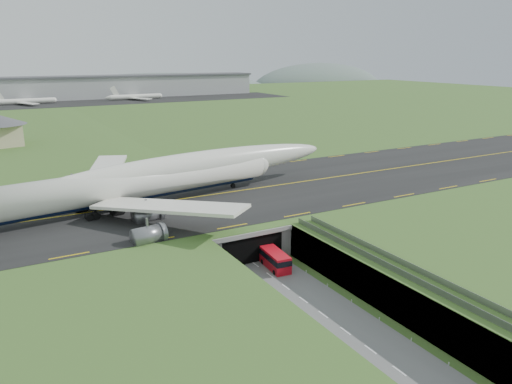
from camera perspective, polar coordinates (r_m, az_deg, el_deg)
ground at (r=83.55m, az=2.30°, el=-10.12°), size 900.00×900.00×0.00m
airfield_deck at (r=82.30m, az=2.33°, el=-8.24°), size 800.00×800.00×6.00m
trench_road at (r=77.88m, az=5.22°, el=-12.11°), size 12.00×75.00×0.20m
taxiway at (r=109.13m, az=-6.66°, el=-0.57°), size 800.00×44.00×0.18m
tunnel_portal at (r=95.80m, az=-2.87°, el=-4.52°), size 17.00×22.30×6.00m
guideway at (r=74.29m, az=17.63°, el=-9.77°), size 3.00×53.00×7.05m
jumbo_jet at (r=104.70m, az=-11.77°, el=1.49°), size 92.49×59.43×19.85m
shuttle_tram at (r=87.28m, az=2.20°, el=-7.75°), size 3.50×7.69×3.05m
cargo_terminal at (r=366.46m, az=-23.17°, el=10.83°), size 320.00×67.00×15.60m
distant_hills at (r=506.62m, az=-17.31°, el=10.28°), size 700.00×91.00×60.00m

